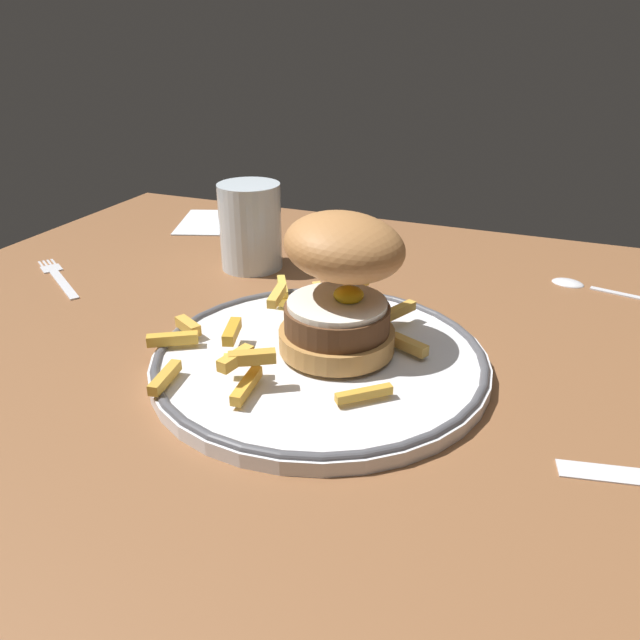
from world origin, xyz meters
TOP-DOWN VIEW (x-y plane):
  - ground_plane at (0.00, 0.00)cm, footprint 111.46×80.34cm
  - dinner_plate at (-4.68, -4.88)cm, footprint 29.21×29.21cm
  - burger at (-3.57, -2.79)cm, footprint 12.79×12.96cm
  - fries_pile at (-8.52, -4.25)cm, footprint 23.66×23.50cm
  - water_glass at (-21.57, 14.75)cm, footprint 7.43×7.43cm
  - fork at (-41.21, 2.91)cm, footprint 12.70×9.22cm
  - spoon at (16.28, 23.19)cm, footprint 13.35×4.56cm
  - napkin at (-34.37, 29.26)cm, footprint 15.68×16.00cm

SIDE VIEW (x-z plane):
  - ground_plane at x=0.00cm, z-range -4.00..0.00cm
  - fork at x=-41.21cm, z-range 0.00..0.36cm
  - napkin at x=-34.37cm, z-range 0.00..0.40cm
  - spoon at x=16.28cm, z-range -0.09..0.81cm
  - dinner_plate at x=-4.68cm, z-range 0.04..1.64cm
  - fries_pile at x=-8.52cm, z-range 1.33..4.22cm
  - water_glass at x=-21.57cm, z-range -0.74..9.54cm
  - burger at x=-3.57cm, z-range 1.60..13.64cm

